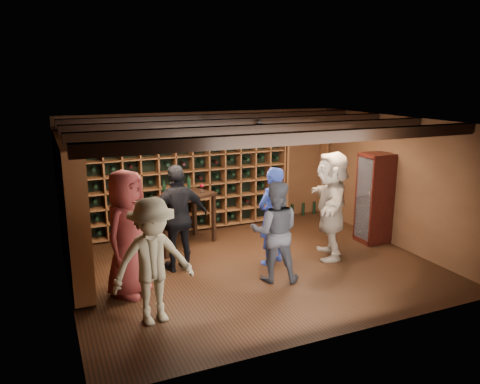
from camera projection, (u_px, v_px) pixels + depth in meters
name	position (u px, v px, depth m)	size (l,w,h in m)	color
ground	(253.00, 266.00, 8.15)	(6.00, 6.00, 0.00)	black
room_shell	(252.00, 126.00, 7.62)	(6.00, 6.00, 6.00)	brown
wine_rack_back	(183.00, 178.00, 9.75)	(4.65, 0.30, 2.20)	brown
wine_rack_left	(72.00, 208.00, 7.52)	(0.30, 2.65, 2.20)	brown
crate_shelf	(306.00, 150.00, 10.77)	(1.20, 0.32, 2.07)	brown
display_cabinet	(374.00, 200.00, 9.17)	(0.55, 0.50, 1.75)	black
man_blue_shirt	(272.00, 216.00, 8.09)	(0.63, 0.41, 1.72)	navy
man_grey_suit	(275.00, 232.00, 7.40)	(0.79, 0.62, 1.64)	#222227
guest_red_floral	(127.00, 233.00, 6.88)	(0.94, 0.61, 1.92)	maroon
guest_woman_black	(178.00, 218.00, 7.81)	(1.06, 0.44, 1.81)	black
guest_khaki	(153.00, 261.00, 6.09)	(1.11, 0.64, 1.71)	#7E7357
guest_beige	(331.00, 205.00, 8.38)	(1.80, 0.57, 1.94)	tan
tasting_table	(180.00, 203.00, 8.90)	(1.49, 1.17, 1.29)	black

